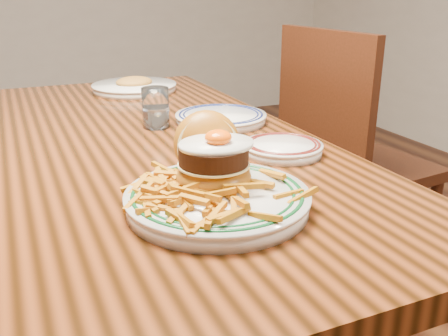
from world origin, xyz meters
name	(u,v)px	position (x,y,z in m)	size (l,w,h in m)	color
table	(136,172)	(0.00, 0.00, 0.66)	(0.85, 1.60, 0.75)	black
chair_right	(347,156)	(0.83, 0.22, 0.52)	(0.50, 0.50, 0.97)	#3B180C
main_plate	(216,182)	(0.03, -0.44, 0.79)	(0.31, 0.33, 0.15)	white
side_plate	(283,147)	(0.28, -0.25, 0.77)	(0.18, 0.18, 0.03)	white
rear_plate	(221,117)	(0.26, 0.05, 0.77)	(0.25, 0.25, 0.03)	white
water_glass	(156,110)	(0.08, 0.08, 0.80)	(0.07, 0.07, 0.11)	white
far_plate	(134,87)	(0.15, 0.57, 0.77)	(0.30, 0.30, 0.05)	white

